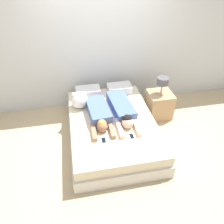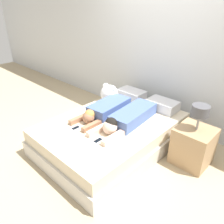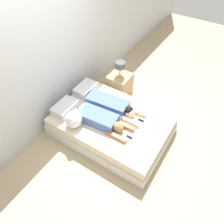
{
  "view_description": "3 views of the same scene",
  "coord_description": "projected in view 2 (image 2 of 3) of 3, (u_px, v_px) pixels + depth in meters",
  "views": [
    {
      "loc": [
        -0.55,
        -2.84,
        2.75
      ],
      "look_at": [
        0.0,
        0.0,
        0.57
      ],
      "focal_mm": 35.0,
      "sensor_mm": 36.0,
      "label": 1
    },
    {
      "loc": [
        1.9,
        -1.99,
        2.0
      ],
      "look_at": [
        0.0,
        0.0,
        0.57
      ],
      "focal_mm": 35.0,
      "sensor_mm": 36.0,
      "label": 2
    },
    {
      "loc": [
        -2.25,
        -1.43,
        3.37
      ],
      "look_at": [
        0.0,
        0.0,
        0.57
      ],
      "focal_mm": 35.0,
      "sensor_mm": 36.0,
      "label": 3
    }
  ],
  "objects": [
    {
      "name": "bed",
      "position": [
        112.0,
        133.0,
        3.27
      ],
      "size": [
        1.47,
        2.09,
        0.42
      ],
      "color": "beige",
      "rests_on": "ground_plane"
    },
    {
      "name": "cell_phone_right",
      "position": [
        98.0,
        141.0,
        2.73
      ],
      "size": [
        0.07,
        0.13,
        0.01
      ],
      "color": "silver",
      "rests_on": "bed"
    },
    {
      "name": "nightstand",
      "position": [
        193.0,
        144.0,
        2.89
      ],
      "size": [
        0.46,
        0.46,
        0.85
      ],
      "color": "tan",
      "rests_on": "ground_plane"
    },
    {
      "name": "person_left",
      "position": [
        105.0,
        110.0,
        3.29
      ],
      "size": [
        0.39,
        1.01,
        0.2
      ],
      "color": "#4C66A5",
      "rests_on": "bed"
    },
    {
      "name": "wall_back",
      "position": [
        163.0,
        47.0,
        3.53
      ],
      "size": [
        12.0,
        0.06,
        2.6
      ],
      "color": "silver",
      "rests_on": "ground_plane"
    },
    {
      "name": "plush_toy",
      "position": [
        109.0,
        93.0,
        3.7
      ],
      "size": [
        0.3,
        0.3,
        0.31
      ],
      "color": "white",
      "rests_on": "bed"
    },
    {
      "name": "person_right",
      "position": [
        128.0,
        118.0,
        3.07
      ],
      "size": [
        0.4,
        1.16,
        0.22
      ],
      "color": "#4C66A5",
      "rests_on": "bed"
    },
    {
      "name": "cell_phone_left",
      "position": [
        76.0,
        128.0,
        2.99
      ],
      "size": [
        0.07,
        0.13,
        0.01
      ],
      "color": "silver",
      "rests_on": "bed"
    },
    {
      "name": "pillow_head_left",
      "position": [
        132.0,
        94.0,
        3.86
      ],
      "size": [
        0.47,
        0.3,
        0.15
      ],
      "color": "silver",
      "rests_on": "bed"
    },
    {
      "name": "pillow_head_right",
      "position": [
        162.0,
        105.0,
        3.48
      ],
      "size": [
        0.47,
        0.3,
        0.15
      ],
      "color": "silver",
      "rests_on": "bed"
    },
    {
      "name": "ground_plane",
      "position": [
        112.0,
        145.0,
        3.36
      ],
      "size": [
        12.0,
        12.0,
        0.0
      ],
      "primitive_type": "plane",
      "color": "tan"
    }
  ]
}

